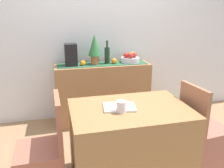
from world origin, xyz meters
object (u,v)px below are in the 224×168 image
Objects in this scene: sideboard_console at (103,93)px; coffee_maker at (71,55)px; wine_bottle at (107,55)px; coffee_cup at (121,107)px; fruit_bowl at (130,60)px; potted_plant at (95,47)px; open_book at (119,107)px; chair_near_window at (43,166)px; dining_table at (129,144)px; chair_by_corner at (202,143)px.

coffee_maker is at bearing 180.00° from sideboard_console.
sideboard_console is 0.55m from wine_bottle.
coffee_maker is at bearing 102.41° from coffee_cup.
sideboard_console is 0.62m from fruit_bowl.
potted_plant is 1.47× the size of open_book.
sideboard_console is at bearing 58.19° from chair_near_window.
sideboard_console is 3.22× the size of potted_plant.
dining_table is at bearing -90.83° from sideboard_console.
chair_by_corner is (1.20, -1.31, -0.73)m from coffee_maker.
wine_bottle reaches higher than chair_by_corner.
wine_bottle is 0.21m from potted_plant.
wine_bottle is at bearing -0.00° from sideboard_console.
dining_table is 0.39m from open_book.
fruit_bowl is 0.30× the size of chair_near_window.
chair_by_corner is (1.59, -0.00, 0.00)m from chair_near_window.
potted_plant reaches higher than sideboard_console.
dining_table is at bearing 179.88° from chair_by_corner.
open_book is 0.85m from chair_near_window.
dining_table is at bearing -93.82° from wine_bottle.
sideboard_console is 13.01× the size of coffee_cup.
fruit_bowl is 0.89× the size of coffee_maker.
coffee_maker reaches higher than sideboard_console.
coffee_maker is at bearing 107.31° from dining_table.
coffee_cup is at bearing -90.75° from potted_plant.
chair_by_corner is at bearing -59.44° from sideboard_console.
fruit_bowl is 2.63× the size of coffee_cup.
wine_bottle is 0.30× the size of dining_table.
sideboard_console is 4.43× the size of coffee_maker.
coffee_maker is at bearing 180.00° from wine_bottle.
chair_by_corner reaches higher than open_book.
chair_by_corner is (0.90, 0.07, -0.52)m from coffee_cup.
chair_by_corner is at bearing -47.50° from coffee_maker.
wine_bottle is 1.15× the size of open_book.
fruit_bowl is at bearing 47.09° from chair_near_window.
chair_by_corner is at bearing -0.08° from chair_near_window.
fruit_bowl is at bearing 77.82° from open_book.
fruit_bowl reaches higher than open_book.
wine_bottle reaches higher than fruit_bowl.
chair_near_window is at bearing -132.91° from fruit_bowl.
coffee_cup is at bearing -6.19° from chair_near_window.
coffee_maker reaches higher than open_book.
potted_plant reaches higher than wine_bottle.
potted_plant reaches higher than chair_by_corner.
open_book is (-0.52, -1.29, -0.14)m from fruit_bowl.
potted_plant is (-0.17, 0.00, 0.12)m from wine_bottle.
potted_plant is 1.78m from chair_by_corner.
chair_by_corner reaches higher than sideboard_console.
open_book is (-0.10, 0.02, 0.38)m from dining_table.
coffee_maker reaches higher than chair_by_corner.
sideboard_console is 4.72× the size of open_book.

